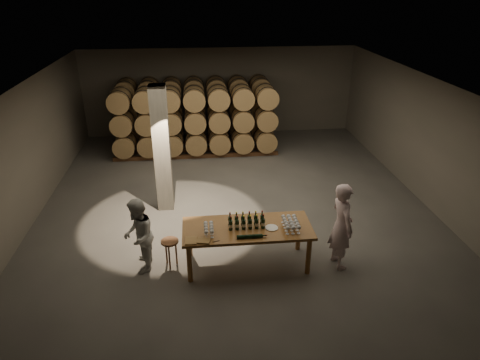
{
  "coord_description": "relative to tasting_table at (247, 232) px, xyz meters",
  "views": [
    {
      "loc": [
        -0.92,
        -9.8,
        5.42
      ],
      "look_at": [
        0.04,
        -0.7,
        1.1
      ],
      "focal_mm": 32.0,
      "sensor_mm": 36.0,
      "label": 1
    }
  ],
  "objects": [
    {
      "name": "room",
      "position": [
        -1.8,
        2.7,
        0.8
      ],
      "size": [
        12.0,
        12.0,
        12.0
      ],
      "color": "#54514F",
      "rests_on": "ground"
    },
    {
      "name": "tasting_table",
      "position": [
        0.0,
        0.0,
        0.0
      ],
      "size": [
        2.6,
        1.1,
        0.9
      ],
      "color": "brown",
      "rests_on": "ground"
    },
    {
      "name": "barrel_stack_back",
      "position": [
        -0.96,
        7.7,
        0.4
      ],
      "size": [
        5.48,
        0.95,
        2.31
      ],
      "color": "#53311C",
      "rests_on": "ground"
    },
    {
      "name": "barrel_stack_front",
      "position": [
        -0.96,
        6.3,
        0.4
      ],
      "size": [
        5.48,
        0.95,
        2.31
      ],
      "color": "#53311C",
      "rests_on": "ground"
    },
    {
      "name": "bottle_cluster",
      "position": [
        -0.02,
        0.01,
        0.22
      ],
      "size": [
        0.73,
        0.23,
        0.31
      ],
      "color": "black",
      "rests_on": "tasting_table"
    },
    {
      "name": "lying_bottles",
      "position": [
        0.01,
        -0.4,
        0.14
      ],
      "size": [
        0.59,
        0.07,
        0.07
      ],
      "color": "black",
      "rests_on": "tasting_table"
    },
    {
      "name": "glass_cluster_left",
      "position": [
        -0.78,
        -0.14,
        0.23
      ],
      "size": [
        0.19,
        0.41,
        0.17
      ],
      "color": "silver",
      "rests_on": "tasting_table"
    },
    {
      "name": "glass_cluster_right",
      "position": [
        0.86,
        -0.11,
        0.23
      ],
      "size": [
        0.31,
        0.53,
        0.18
      ],
      "color": "silver",
      "rests_on": "tasting_table"
    },
    {
      "name": "plate",
      "position": [
        0.48,
        -0.08,
        0.11
      ],
      "size": [
        0.26,
        0.26,
        0.01
      ],
      "primitive_type": "cylinder",
      "color": "white",
      "rests_on": "tasting_table"
    },
    {
      "name": "notebook_near",
      "position": [
        -0.89,
        -0.42,
        0.12
      ],
      "size": [
        0.29,
        0.25,
        0.03
      ],
      "primitive_type": "cube",
      "rotation": [
        0.0,
        0.0,
        -0.24
      ],
      "color": "olive",
      "rests_on": "tasting_table"
    },
    {
      "name": "notebook_corner",
      "position": [
        -1.13,
        -0.38,
        0.12
      ],
      "size": [
        0.23,
        0.29,
        0.02
      ],
      "primitive_type": "cube",
      "rotation": [
        0.0,
        0.0,
        -0.03
      ],
      "color": "olive",
      "rests_on": "tasting_table"
    },
    {
      "name": "pen",
      "position": [
        -0.65,
        -0.45,
        0.11
      ],
      "size": [
        0.13,
        0.05,
        0.01
      ],
      "primitive_type": "cylinder",
      "rotation": [
        0.0,
        1.57,
        0.33
      ],
      "color": "black",
      "rests_on": "tasting_table"
    },
    {
      "name": "stool",
      "position": [
        -1.57,
        0.14,
        -0.31
      ],
      "size": [
        0.36,
        0.36,
        0.6
      ],
      "rotation": [
        0.0,
        0.0,
        -0.18
      ],
      "color": "#53311C",
      "rests_on": "ground"
    },
    {
      "name": "person_man",
      "position": [
        1.88,
        -0.19,
        0.13
      ],
      "size": [
        0.55,
        0.74,
        1.86
      ],
      "primitive_type": "imported",
      "rotation": [
        0.0,
        0.0,
        1.73
      ],
      "color": "silver",
      "rests_on": "ground"
    },
    {
      "name": "person_woman",
      "position": [
        -2.17,
        0.08,
        -0.01
      ],
      "size": [
        0.62,
        0.78,
        1.58
      ],
      "primitive_type": "imported",
      "rotation": [
        0.0,
        0.0,
        -1.54
      ],
      "color": "silver",
      "rests_on": "ground"
    }
  ]
}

